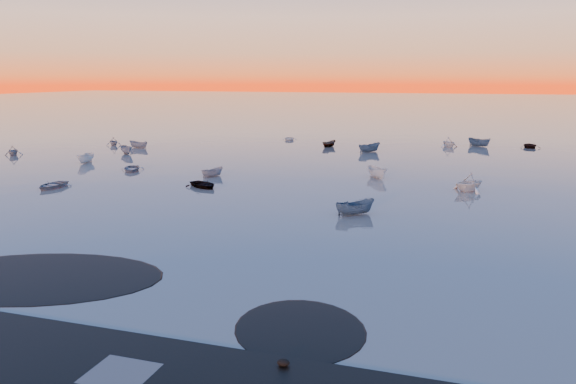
% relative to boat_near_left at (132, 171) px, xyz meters
% --- Properties ---
extents(ground, '(600.00, 600.00, 0.00)m').
position_rel_boat_near_left_xyz_m(ground, '(27.01, 61.38, 0.00)').
color(ground, slate).
rests_on(ground, ground).
extents(mud_lobes, '(140.00, 6.00, 0.07)m').
position_rel_boat_near_left_xyz_m(mud_lobes, '(27.01, -39.62, 0.01)').
color(mud_lobes, black).
rests_on(mud_lobes, ground).
extents(moored_fleet, '(124.00, 58.00, 1.20)m').
position_rel_boat_near_left_xyz_m(moored_fleet, '(27.01, 14.38, 0.00)').
color(moored_fleet, silver).
rests_on(moored_fleet, ground).
extents(boat_near_left, '(4.53, 3.42, 1.05)m').
position_rel_boat_near_left_xyz_m(boat_near_left, '(0.00, 0.00, 0.00)').
color(boat_near_left, gray).
rests_on(boat_near_left, ground).
extents(boat_near_center, '(3.74, 4.09, 1.35)m').
position_rel_boat_near_left_xyz_m(boat_near_center, '(32.84, -14.62, 0.00)').
color(boat_near_center, '#38546C').
rests_on(boat_near_center, ground).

